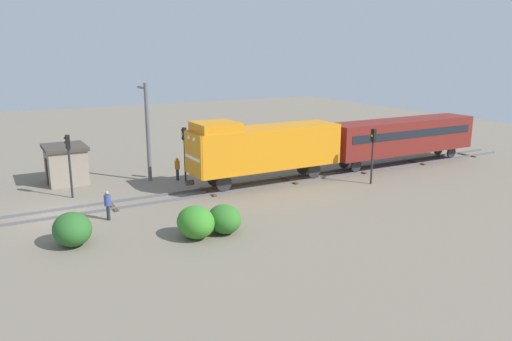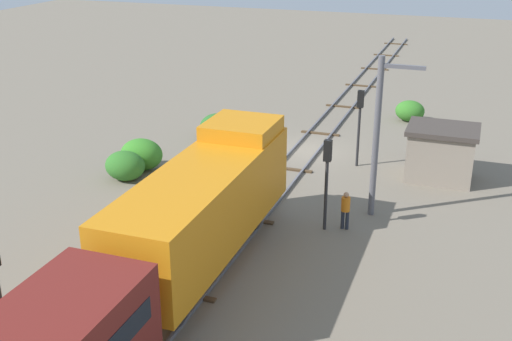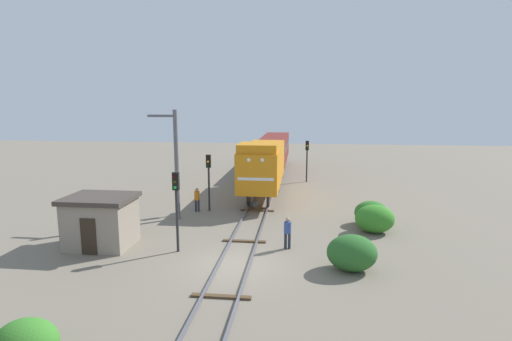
# 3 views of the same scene
# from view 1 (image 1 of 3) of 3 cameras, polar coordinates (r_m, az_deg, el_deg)

# --- Properties ---
(ground_plane) EXTENTS (116.11, 116.11, 0.00)m
(ground_plane) POSITION_cam_1_polar(r_m,az_deg,el_deg) (31.64, -21.80, -4.70)
(ground_plane) COLOR #756B5B
(railway_track) EXTENTS (2.40, 77.41, 0.16)m
(railway_track) POSITION_cam_1_polar(r_m,az_deg,el_deg) (31.62, -21.81, -4.58)
(railway_track) COLOR #595960
(railway_track) RESTS_ON ground
(locomotive) EXTENTS (2.90, 11.60, 4.60)m
(locomotive) POSITION_cam_1_polar(r_m,az_deg,el_deg) (35.28, 0.84, 2.74)
(locomotive) COLOR orange
(locomotive) RESTS_ON railway_track
(passenger_car_leading) EXTENTS (2.84, 14.00, 3.66)m
(passenger_car_leading) POSITION_cam_1_polar(r_m,az_deg,el_deg) (43.44, 16.31, 3.91)
(passenger_car_leading) COLOR maroon
(passenger_car_leading) RESTS_ON railway_track
(traffic_signal_near) EXTENTS (0.32, 0.34, 4.15)m
(traffic_signal_near) POSITION_cam_1_polar(r_m,az_deg,el_deg) (34.20, -20.62, 1.72)
(traffic_signal_near) COLOR #262628
(traffic_signal_near) RESTS_ON ground
(traffic_signal_mid) EXTENTS (0.32, 0.34, 4.02)m
(traffic_signal_mid) POSITION_cam_1_polar(r_m,az_deg,el_deg) (36.36, -8.19, 2.98)
(traffic_signal_mid) COLOR #262628
(traffic_signal_mid) RESTS_ON ground
(traffic_signal_far) EXTENTS (0.32, 0.34, 4.00)m
(traffic_signal_far) POSITION_cam_1_polar(r_m,az_deg,el_deg) (36.45, 13.20, 2.75)
(traffic_signal_far) COLOR #262628
(traffic_signal_far) RESTS_ON ground
(worker_near_track) EXTENTS (0.38, 0.38, 1.70)m
(worker_near_track) POSITION_cam_1_polar(r_m,az_deg,el_deg) (29.45, -16.60, -3.58)
(worker_near_track) COLOR #262B38
(worker_near_track) RESTS_ON ground
(worker_by_signal) EXTENTS (0.38, 0.38, 1.70)m
(worker_by_signal) POSITION_cam_1_polar(r_m,az_deg,el_deg) (37.36, -8.99, 0.40)
(worker_by_signal) COLOR #262B38
(worker_by_signal) RESTS_ON ground
(catenary_mast) EXTENTS (1.94, 0.28, 7.17)m
(catenary_mast) POSITION_cam_1_polar(r_m,az_deg,el_deg) (37.07, -12.31, 4.61)
(catenary_mast) COLOR #595960
(catenary_mast) RESTS_ON ground
(relay_hut) EXTENTS (3.50, 2.90, 2.74)m
(relay_hut) POSITION_cam_1_polar(r_m,az_deg,el_deg) (38.72, -20.91, 0.72)
(relay_hut) COLOR gray
(relay_hut) RESTS_ON ground
(bush_near) EXTENTS (2.29, 1.87, 1.66)m
(bush_near) POSITION_cam_1_polar(r_m,az_deg,el_deg) (26.27, -20.26, -6.31)
(bush_near) COLOR #296026
(bush_near) RESTS_ON ground
(bush_mid) EXTENTS (2.29, 1.87, 1.66)m
(bush_mid) POSITION_cam_1_polar(r_m,az_deg,el_deg) (25.81, -6.91, -5.90)
(bush_mid) COLOR #357F26
(bush_mid) RESTS_ON ground
(bush_far) EXTENTS (2.08, 1.70, 1.51)m
(bush_far) POSITION_cam_1_polar(r_m,az_deg,el_deg) (26.38, -3.64, -5.56)
(bush_far) COLOR #2E6E26
(bush_far) RESTS_ON ground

